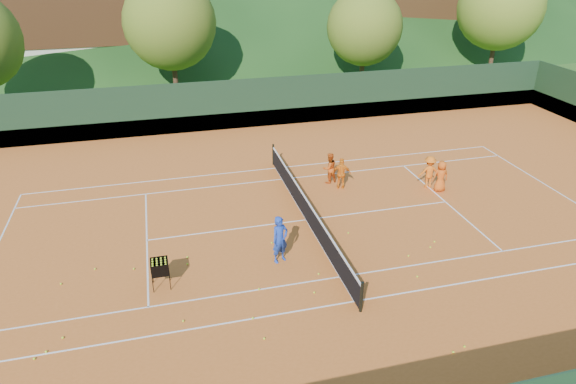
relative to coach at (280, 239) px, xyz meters
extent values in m
plane|color=#2C551A|center=(1.75, 2.63, -0.91)|extent=(400.00, 400.00, 0.00)
cube|color=#C25C1F|center=(1.75, 2.63, -0.90)|extent=(40.00, 24.00, 0.02)
imported|color=#1A3CAF|center=(0.00, 0.00, 0.00)|extent=(0.76, 0.65, 1.78)
imported|color=#D75213|center=(3.83, 5.85, -0.15)|extent=(0.84, 0.74, 1.48)
imported|color=orange|center=(4.15, 5.10, -0.15)|extent=(0.94, 0.59, 1.48)
imported|color=#DE5713|center=(8.43, 3.71, -0.16)|extent=(0.75, 0.52, 1.46)
imported|color=orange|center=(8.11, 4.22, -0.12)|extent=(1.06, 0.71, 1.53)
sphere|color=#BEF028|center=(-1.09, -1.50, -0.86)|extent=(0.07, 0.07, 0.07)
sphere|color=#BEF028|center=(-7.45, -2.80, -0.86)|extent=(0.07, 0.07, 0.07)
sphere|color=#BEF028|center=(-3.63, -2.47, -0.86)|extent=(0.07, 0.07, 0.07)
sphere|color=#BEF028|center=(4.03, -5.58, -0.86)|extent=(0.07, 0.07, 0.07)
sphere|color=#BEF028|center=(6.00, -0.29, -0.86)|extent=(0.07, 0.07, 0.07)
sphere|color=#BEF028|center=(5.66, -0.60, -0.86)|extent=(0.07, 0.07, 0.07)
sphere|color=#BEF028|center=(1.08, -1.18, -0.86)|extent=(0.07, 0.07, 0.07)
sphere|color=#BEF028|center=(-6.43, 1.08, -0.86)|extent=(0.07, 0.07, 0.07)
sphere|color=#BEF028|center=(3.04, 1.15, -0.86)|extent=(0.07, 0.07, 0.07)
sphere|color=#BEF028|center=(4.60, -0.93, -0.86)|extent=(0.07, 0.07, 0.07)
sphere|color=#BEF028|center=(-7.47, 0.45, -0.86)|extent=(0.07, 0.07, 0.07)
sphere|color=#BEF028|center=(3.60, -5.69, -0.86)|extent=(0.07, 0.07, 0.07)
sphere|color=#BEF028|center=(-1.41, -3.83, -0.86)|extent=(0.07, 0.07, 0.07)
sphere|color=#BEF028|center=(-7.73, -3.01, -0.86)|extent=(0.07, 0.07, 0.07)
sphere|color=#BEF028|center=(4.31, -2.18, -0.86)|extent=(0.07, 0.07, 0.07)
sphere|color=#BEF028|center=(-7.07, -2.32, -0.86)|extent=(0.07, 0.07, 0.07)
sphere|color=#BEF028|center=(-0.03, 1.20, -0.86)|extent=(0.07, 0.07, 0.07)
sphere|color=#BEF028|center=(-3.26, 0.57, -0.86)|extent=(0.07, 0.07, 0.07)
sphere|color=#BEF028|center=(0.63, -2.13, -0.86)|extent=(0.07, 0.07, 0.07)
sphere|color=#BEF028|center=(-1.56, -2.86, -0.86)|extent=(0.07, 0.07, 0.07)
sphere|color=#BEF028|center=(-5.11, 0.74, -0.86)|extent=(0.07, 0.07, 0.07)
sphere|color=#BEF028|center=(-3.23, 1.01, -0.86)|extent=(0.07, 0.07, 0.07)
cube|color=silver|center=(13.64, 2.63, -0.89)|extent=(0.06, 10.97, 0.00)
cube|color=white|center=(1.75, -2.85, -0.89)|extent=(23.77, 0.06, 0.00)
cube|color=white|center=(1.75, 8.12, -0.89)|extent=(23.77, 0.06, 0.00)
cube|color=silver|center=(1.75, -1.48, -0.89)|extent=(23.77, 0.06, 0.00)
cube|color=silver|center=(1.75, 6.75, -0.89)|extent=(23.77, 0.06, 0.00)
cube|color=white|center=(-4.65, 2.63, -0.89)|extent=(0.06, 8.23, 0.00)
cube|color=white|center=(8.15, 2.63, -0.89)|extent=(0.06, 8.23, 0.00)
cube|color=white|center=(1.75, 2.63, -0.89)|extent=(12.80, 0.06, 0.00)
cube|color=silver|center=(1.75, 2.63, -0.89)|extent=(0.06, 10.97, 0.00)
cube|color=black|center=(1.75, 2.63, -0.44)|extent=(0.03, 11.97, 0.90)
cube|color=white|center=(1.75, 2.63, 0.03)|extent=(0.05, 11.97, 0.06)
cylinder|color=black|center=(1.75, -3.35, -0.34)|extent=(0.10, 0.10, 1.10)
cylinder|color=black|center=(1.75, 8.62, -0.34)|extent=(0.10, 0.10, 1.10)
cube|color=black|center=(1.75, 14.63, 0.61)|extent=(40.00, 0.05, 3.00)
cube|color=#195925|center=(1.75, 14.63, -0.39)|extent=(40.40, 0.05, 1.00)
cylinder|color=black|center=(-4.46, -0.75, -0.61)|extent=(0.02, 0.02, 0.55)
cylinder|color=black|center=(-3.91, -0.75, -0.61)|extent=(0.02, 0.02, 0.55)
cylinder|color=black|center=(-4.46, -0.20, -0.61)|extent=(0.02, 0.02, 0.55)
cylinder|color=black|center=(-3.91, -0.20, -0.61)|extent=(0.02, 0.02, 0.55)
cube|color=black|center=(-4.18, -0.48, -0.34)|extent=(0.55, 0.55, 0.02)
cube|color=black|center=(-4.18, -0.75, -0.11)|extent=(0.55, 0.02, 0.45)
cube|color=black|center=(-4.18, -0.20, -0.11)|extent=(0.55, 0.02, 0.45)
cube|color=black|center=(-4.46, -0.48, -0.11)|extent=(0.02, 0.55, 0.45)
cube|color=black|center=(-3.91, -0.48, -0.11)|extent=(0.02, 0.55, 0.45)
sphere|color=#CCE526|center=(-4.39, -0.68, 0.08)|extent=(0.07, 0.07, 0.07)
sphere|color=#CCE526|center=(-4.39, -0.54, 0.08)|extent=(0.07, 0.07, 0.07)
sphere|color=#CCE526|center=(-4.39, -0.41, 0.08)|extent=(0.07, 0.07, 0.07)
sphere|color=#CCE526|center=(-4.39, -0.27, 0.08)|extent=(0.07, 0.07, 0.07)
sphere|color=#CCE526|center=(-4.25, -0.68, 0.08)|extent=(0.07, 0.07, 0.07)
sphere|color=#CCE526|center=(-4.25, -0.54, 0.08)|extent=(0.07, 0.07, 0.07)
sphere|color=#CCE526|center=(-4.25, -0.41, 0.08)|extent=(0.07, 0.07, 0.07)
sphere|color=#CCE526|center=(-4.25, -0.27, 0.08)|extent=(0.07, 0.07, 0.07)
sphere|color=#CCE526|center=(-4.11, -0.68, 0.08)|extent=(0.07, 0.07, 0.07)
sphere|color=#CCE526|center=(-4.11, -0.54, 0.08)|extent=(0.07, 0.07, 0.07)
sphere|color=#CCE526|center=(-4.11, -0.41, 0.08)|extent=(0.07, 0.07, 0.07)
sphere|color=#CCE526|center=(-4.11, -0.27, 0.08)|extent=(0.07, 0.07, 0.07)
sphere|color=#CCE526|center=(-3.98, -0.68, 0.08)|extent=(0.07, 0.07, 0.07)
sphere|color=#CCE526|center=(-3.98, -0.54, 0.08)|extent=(0.07, 0.07, 0.07)
sphere|color=#CCE526|center=(-3.98, -0.41, 0.08)|extent=(0.07, 0.07, 0.07)
sphere|color=#CCE526|center=(-3.98, -0.27, 0.08)|extent=(0.07, 0.07, 0.07)
cube|color=beige|center=(-8.25, 32.63, 0.53)|extent=(12.00, 9.00, 2.88)
cube|color=#3A2010|center=(-8.25, 32.63, 4.21)|extent=(12.24, 9.18, 4.48)
cube|color=beige|center=(7.75, 36.63, 0.35)|extent=(11.00, 8.00, 2.52)
cube|color=#371D0F|center=(7.75, 36.63, 3.57)|extent=(11.22, 8.16, 3.92)
cube|color=beige|center=(21.75, 32.63, 0.44)|extent=(10.00, 8.00, 2.70)
cube|color=#3C2210|center=(21.75, 32.63, 3.89)|extent=(10.20, 8.16, 4.20)
cylinder|color=#43281A|center=(-2.25, 22.63, 0.53)|extent=(0.36, 0.36, 2.88)
sphere|color=#476A1C|center=(-2.25, 22.63, 4.29)|extent=(6.40, 6.40, 6.40)
cylinder|color=#3C2818|center=(11.75, 21.63, 0.35)|extent=(0.36, 0.36, 2.52)
sphere|color=#496D1D|center=(11.75, 21.63, 3.64)|extent=(5.60, 5.60, 5.60)
cylinder|color=#41291A|center=(23.75, 22.63, 0.62)|extent=(0.36, 0.36, 3.06)
sphere|color=#547B20|center=(23.75, 22.63, 4.62)|extent=(6.80, 6.80, 6.80)
camera|label=1|loc=(-3.61, -15.04, 9.54)|focal=32.00mm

